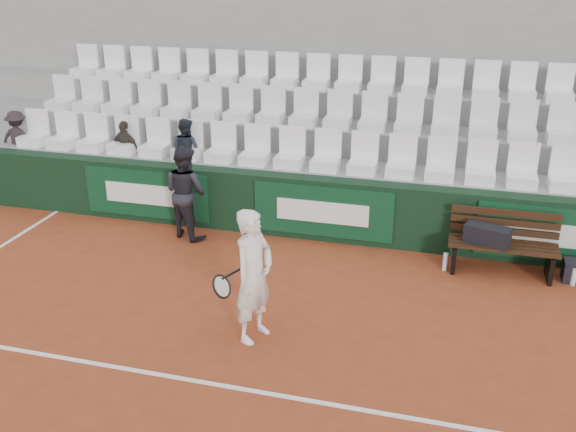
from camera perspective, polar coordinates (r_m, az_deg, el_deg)
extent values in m
plane|color=brown|center=(6.95, -2.27, -15.43)|extent=(80.00, 80.00, 0.00)
cube|color=white|center=(6.95, -2.27, -15.41)|extent=(18.00, 0.06, 0.01)
cube|color=black|center=(10.10, 4.40, 0.53)|extent=(18.00, 0.30, 1.00)
cube|color=#0C381E|center=(10.94, -12.45, 1.93)|extent=(2.20, 0.04, 0.82)
cube|color=#0C381E|center=(9.97, 3.09, 0.40)|extent=(2.20, 0.04, 0.82)
cube|color=#0C381E|center=(9.91, 22.68, -1.56)|extent=(2.20, 0.04, 0.82)
cube|color=gray|center=(10.67, 5.05, 1.75)|extent=(18.00, 0.95, 1.00)
cube|color=gray|center=(11.48, 5.94, 4.42)|extent=(18.00, 0.95, 1.45)
cube|color=gray|center=(12.32, 6.72, 6.74)|extent=(18.00, 0.95, 1.90)
cube|color=gray|center=(12.65, 7.43, 12.93)|extent=(18.00, 0.30, 4.40)
cube|color=white|center=(10.25, 5.02, 5.68)|extent=(11.90, 0.44, 0.63)
cube|color=white|center=(11.04, 6.01, 9.29)|extent=(11.90, 0.44, 0.63)
cube|color=white|center=(11.87, 6.87, 12.40)|extent=(11.90, 0.44, 0.63)
cube|color=#311C0E|center=(9.62, 18.43, -3.60)|extent=(1.50, 0.56, 0.45)
cube|color=black|center=(9.42, 17.30, -1.62)|extent=(0.67, 0.44, 0.26)
cylinder|color=silver|center=(9.52, 13.81, -3.96)|extent=(0.07, 0.07, 0.26)
cylinder|color=silver|center=(9.68, 24.07, -4.95)|extent=(0.07, 0.07, 0.25)
imported|color=white|center=(7.41, -3.06, -5.34)|extent=(0.56, 0.69, 1.63)
torus|color=black|center=(7.62, -5.91, -6.25)|extent=(0.19, 0.30, 0.26)
cylinder|color=black|center=(7.49, -5.02, -5.13)|extent=(0.26, 0.03, 0.20)
imported|color=black|center=(10.24, -9.09, 2.12)|extent=(0.90, 0.82, 1.50)
imported|color=black|center=(12.73, -23.15, 8.26)|extent=(0.72, 0.47, 1.05)
imported|color=#302C27|center=(11.53, -14.41, 7.93)|extent=(0.62, 0.35, 1.00)
imported|color=black|center=(11.01, -9.19, 8.00)|extent=(0.64, 0.56, 1.12)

